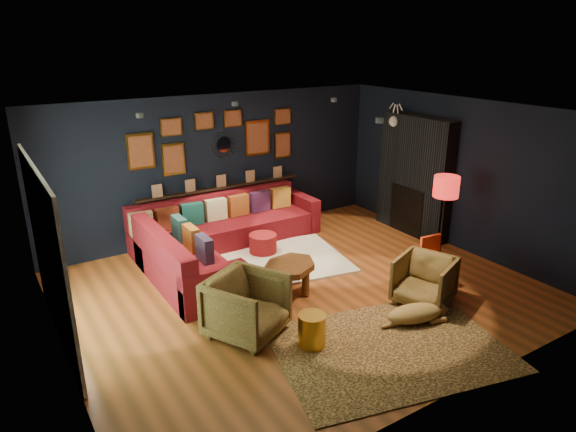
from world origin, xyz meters
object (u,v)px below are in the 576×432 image
orange_chair (433,258)px  floor_lamp (446,191)px  armchair_right (424,278)px  pouf (263,243)px  sectional (212,240)px  gold_stool (312,330)px  coffee_table (289,270)px  dog (415,310)px  armchair_left (247,303)px

orange_chair → floor_lamp: bearing=40.6°
armchair_right → pouf: bearing=179.0°
orange_chair → sectional: bearing=137.0°
sectional → floor_lamp: 3.90m
sectional → gold_stool: size_ratio=8.03×
coffee_table → gold_stool: coffee_table is taller
sectional → gold_stool: 3.06m
pouf → orange_chair: size_ratio=0.62×
dog → floor_lamp: bearing=49.0°
floor_lamp → orange_chair: bearing=-145.0°
floor_lamp → dog: floor_lamp is taller
dog → coffee_table: bearing=137.8°
sectional → orange_chair: sectional is taller
gold_stool → floor_lamp: bearing=15.6°
pouf → gold_stool: gold_stool is taller
armchair_left → floor_lamp: bearing=-24.5°
floor_lamp → dog: size_ratio=1.39×
sectional → gold_stool: (-0.07, -3.05, -0.11)m
gold_stool → orange_chair: size_ratio=0.55×
sectional → floor_lamp: bearing=-34.8°
orange_chair → gold_stool: bearing=-165.9°
gold_stool → orange_chair: (2.44, 0.36, 0.24)m
armchair_right → coffee_table: bearing=-151.4°
armchair_left → coffee_table: bearing=2.3°
pouf → orange_chair: (1.56, -2.38, 0.26)m
coffee_table → orange_chair: (1.97, -0.87, 0.05)m
sectional → armchair_right: size_ratio=4.54×
sectional → coffee_table: 1.86m
armchair_right → floor_lamp: (1.26, 0.85, 0.85)m
coffee_table → floor_lamp: bearing=-7.3°
orange_chair → floor_lamp: 1.20m
pouf → armchair_left: bearing=-124.0°
coffee_table → gold_stool: 1.33m
sectional → armchair_right: sectional is taller
coffee_table → armchair_right: (1.46, -1.19, -0.02)m
floor_lamp → armchair_left: bearing=-176.2°
armchair_left → dog: size_ratio=0.82×
orange_chair → armchair_right: bearing=-142.1°
pouf → gold_stool: (-0.88, -2.74, 0.02)m
sectional → armchair_right: bearing=-58.3°
sectional → pouf: sectional is taller
armchair_right → gold_stool: armchair_right is taller
floor_lamp → dog: bearing=-146.0°
orange_chair → dog: 1.22m
pouf → armchair_left: size_ratio=0.55×
armchair_left → orange_chair: size_ratio=1.13×
orange_chair → dog: size_ratio=0.73×
pouf → dog: size_ratio=0.45×
armchair_right → dog: 0.62m
armchair_right → gold_stool: bearing=-110.9°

